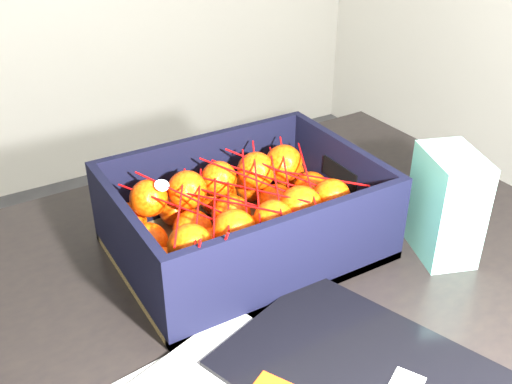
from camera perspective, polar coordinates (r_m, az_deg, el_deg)
table at (r=0.83m, az=-4.59°, el=-16.83°), size 1.22×0.83×0.75m
produce_crate at (r=0.85m, az=-1.04°, el=-3.09°), size 0.35×0.27×0.13m
clementine_heap at (r=0.84m, az=-1.14°, el=-2.39°), size 0.33×0.25×0.10m
mesh_net at (r=0.81m, az=-1.31°, el=0.04°), size 0.29×0.24×0.09m
retail_carton at (r=0.86m, az=17.69°, el=-1.18°), size 0.10×0.12×0.15m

